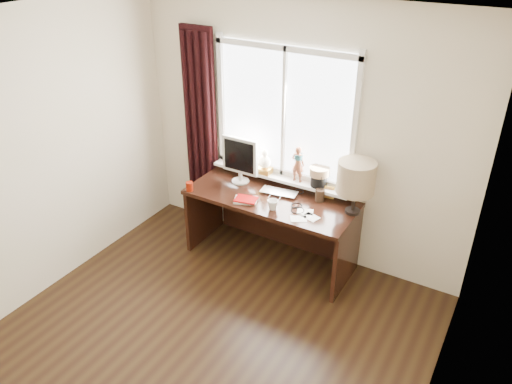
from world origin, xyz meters
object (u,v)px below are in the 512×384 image
Objects in this scene: red_cup at (189,186)px; monitor at (240,157)px; mug at (273,204)px; desk at (275,214)px; laptop at (279,192)px; table_lamp at (356,178)px.

monitor reaches higher than red_cup.
desk is at bearing 113.27° from mug.
table_lamp reaches higher than laptop.
laptop is 0.31m from mug.
monitor is (-0.56, 0.32, 0.23)m from mug.
mug is 0.21× the size of monitor.
table_lamp reaches higher than desk.
table_lamp reaches higher than mug.
laptop is 0.91m from red_cup.
table_lamp is at bearing -5.67° from laptop.
table_lamp is (1.57, 0.42, 0.32)m from red_cup.
table_lamp is at bearing 25.52° from mug.
red_cup is 0.92m from desk.
mug reaches higher than laptop.
table_lamp is (0.80, 0.03, 0.61)m from desk.
mug is at bearing -81.49° from laptop.
red_cup is at bearing -173.50° from mug.
mug is 0.68m from monitor.
laptop is 0.75× the size of monitor.
table_lamp is (0.67, 0.32, 0.31)m from mug.
laptop is 0.26m from desk.
monitor is (-0.43, 0.03, 0.52)m from desk.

